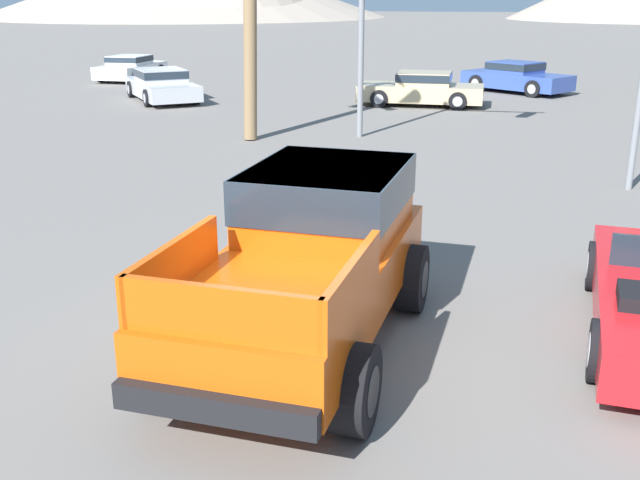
{
  "coord_description": "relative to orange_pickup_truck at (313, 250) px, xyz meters",
  "views": [
    {
      "loc": [
        1.51,
        -7.83,
        3.87
      ],
      "look_at": [
        -0.05,
        0.73,
        0.98
      ],
      "focal_mm": 42.0,
      "sensor_mm": 36.0,
      "label": 1
    }
  ],
  "objects": [
    {
      "name": "ground_plane",
      "position": [
        0.02,
        -0.07,
        -1.08
      ],
      "size": [
        320.0,
        320.0,
        0.0
      ],
      "primitive_type": "plane",
      "color": "slate"
    },
    {
      "name": "orange_pickup_truck",
      "position": [
        0.0,
        0.0,
        0.0
      ],
      "size": [
        2.65,
        5.14,
        1.92
      ],
      "rotation": [
        0.0,
        0.0,
        -0.11
      ],
      "color": "#CC4C0C",
      "rests_on": "ground_plane"
    },
    {
      "name": "parked_car_blue",
      "position": [
        3.81,
        23.83,
        -0.46
      ],
      "size": [
        4.5,
        4.03,
        1.22
      ],
      "rotation": [
        0.0,
        0.0,
        4.06
      ],
      "color": "#334C9E",
      "rests_on": "ground_plane"
    },
    {
      "name": "parked_car_tan",
      "position": [
        0.24,
        19.41,
        -0.48
      ],
      "size": [
        4.48,
        2.12,
        1.18
      ],
      "rotation": [
        0.0,
        0.0,
        1.52
      ],
      "color": "tan",
      "rests_on": "ground_plane"
    },
    {
      "name": "parked_car_white",
      "position": [
        -13.48,
        25.36,
        -0.51
      ],
      "size": [
        2.12,
        4.2,
        1.11
      ],
      "rotation": [
        0.0,
        0.0,
        6.21
      ],
      "color": "white",
      "rests_on": "ground_plane"
    },
    {
      "name": "parked_car_silver",
      "position": [
        -9.41,
        18.97,
        -0.48
      ],
      "size": [
        4.13,
        4.77,
        1.16
      ],
      "rotation": [
        0.0,
        0.0,
        3.76
      ],
      "color": "#B7BABF",
      "rests_on": "ground_plane"
    },
    {
      "name": "traffic_light_main",
      "position": [
        0.21,
        12.91,
        2.48
      ],
      "size": [
        3.4,
        0.38,
        5.1
      ],
      "color": "slate",
      "rests_on": "ground_plane"
    }
  ]
}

